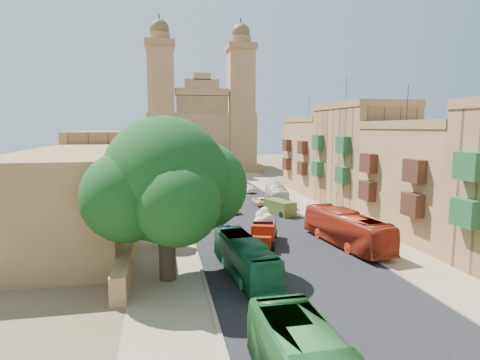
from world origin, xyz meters
name	(u,v)px	position (x,y,z in m)	size (l,w,h in m)	color
ground	(316,291)	(0.00, 0.00, 0.00)	(260.00, 260.00, 0.00)	brown
road_surface	(234,205)	(0.00, 30.00, 0.01)	(14.00, 140.00, 0.01)	black
sidewalk_east	(300,202)	(9.50, 30.00, 0.01)	(5.00, 140.00, 0.01)	#8C785C
sidewalk_west	(165,208)	(-9.50, 30.00, 0.01)	(5.00, 140.00, 0.01)	#8C785C
kerb_east	(283,203)	(7.00, 30.00, 0.06)	(0.25, 140.00, 0.12)	#8C785C
kerb_west	(183,206)	(-7.00, 30.00, 0.06)	(0.25, 140.00, 0.12)	#8C785C
townhouse_b	(429,179)	(15.95, 11.00, 5.66)	(9.00, 14.00, 14.90)	olive
townhouse_c	(360,156)	(15.95, 25.00, 6.91)	(9.00, 14.00, 17.40)	#A07748
townhouse_d	(319,155)	(15.95, 39.00, 6.16)	(9.00, 14.00, 15.90)	olive
west_wall	(137,219)	(-12.50, 20.00, 0.90)	(1.00, 40.00, 1.80)	olive
west_building_low	(78,193)	(-18.00, 18.00, 4.20)	(10.00, 28.00, 8.40)	olive
west_building_mid	(110,162)	(-18.00, 44.00, 5.00)	(10.00, 22.00, 10.00)	#A07748
church	(200,132)	(0.00, 78.61, 9.52)	(28.00, 22.50, 36.30)	olive
ficus_tree	(167,184)	(-9.40, 4.01, 6.77)	(11.45, 10.54, 11.45)	#35281A
street_tree_a	(160,214)	(-10.00, 12.00, 3.03)	(2.95, 2.95, 4.54)	#35281A
street_tree_b	(160,190)	(-10.00, 24.00, 3.32)	(3.23, 3.23, 4.97)	#35281A
street_tree_c	(160,179)	(-10.00, 36.00, 3.04)	(2.96, 2.96, 4.55)	#35281A
street_tree_d	(160,168)	(-10.00, 48.00, 3.51)	(3.41, 3.41, 5.24)	#35281A
red_truck	(264,228)	(-0.66, 11.22, 1.44)	(3.71, 5.93, 3.28)	#A21E0C
olive_pickup	(280,208)	(4.37, 22.90, 0.87)	(3.24, 4.68, 1.77)	#495821
bus_green_north	(245,257)	(-4.00, 3.82, 1.36)	(2.28, 9.76, 2.72)	#1A673D
bus_red_east	(346,229)	(6.50, 9.22, 1.56)	(2.61, 11.17, 3.11)	#9D2914
bus_cream_east	(276,194)	(6.01, 30.08, 1.32)	(2.21, 9.46, 2.63)	beige
car_blue_a	(218,222)	(-4.01, 17.85, 0.60)	(1.42, 3.52, 1.20)	#315A92
car_white_a	(228,207)	(-1.64, 25.34, 0.68)	(1.45, 4.15, 1.37)	silver
car_cream	(260,201)	(3.53, 29.32, 0.55)	(1.83, 3.98, 1.11)	beige
car_dkblue	(207,183)	(-1.77, 47.58, 0.72)	(2.01, 4.94, 1.43)	#121F4A
car_white_b	(246,188)	(3.87, 40.32, 0.71)	(1.67, 4.15, 1.41)	white
car_blue_b	(201,176)	(-1.77, 59.22, 0.57)	(1.21, 3.47, 1.14)	#4672BA
pedestrian_a	(362,224)	(10.10, 12.98, 0.95)	(0.69, 0.45, 1.90)	black
pedestrian_c	(369,227)	(10.10, 11.67, 0.96)	(1.12, 0.47, 1.92)	#2F2F33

